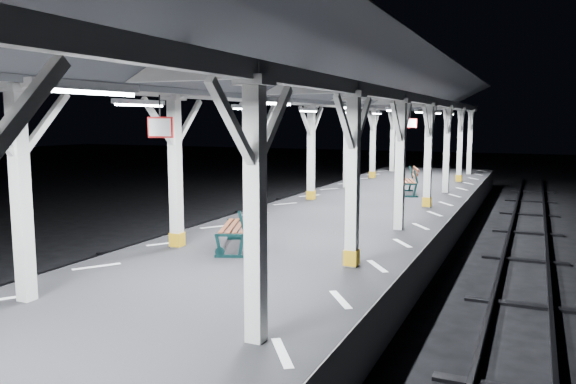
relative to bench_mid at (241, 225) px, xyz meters
The scene contains 8 objects.
ground 3.00m from the bench_mid, 74.97° to the right, with size 120.00×120.00×0.00m, color black.
platform 2.78m from the bench_mid, 74.97° to the right, with size 6.00×50.00×1.00m, color black.
hazard_stripes_left 3.11m from the bench_mid, 125.55° to the right, with size 1.00×48.00×0.01m, color silver.
hazard_stripes_right 4.03m from the bench_mid, 38.62° to the right, with size 1.00×48.00×0.01m, color silver.
track_left 5.20m from the bench_mid, 150.08° to the right, with size 2.20×60.00×0.16m.
canopy 3.99m from the bench_mid, 75.05° to the right, with size 5.40×49.00×4.65m.
bench_mid is the anchor object (origin of this frame).
bench_far 10.55m from the bench_mid, 81.84° to the left, with size 1.19×1.97×1.01m.
Camera 1 is at (5.13, -8.07, 3.79)m, focal length 35.00 mm.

